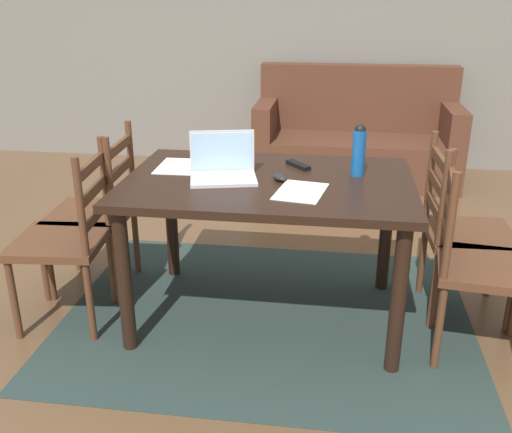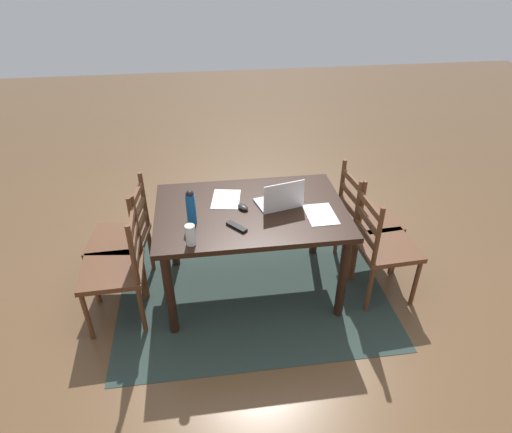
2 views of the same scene
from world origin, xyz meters
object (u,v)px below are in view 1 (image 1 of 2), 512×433
(chair_right_near, at_px, (478,264))
(laptop, at_px, (223,167))
(dining_table, at_px, (268,198))
(computer_mouse, at_px, (280,177))
(chair_left_far, at_px, (97,213))
(tv_remote, at_px, (298,165))
(water_bottle, at_px, (359,149))
(couch, at_px, (356,140))
(chair_left_near, at_px, (68,240))
(chair_right_far, at_px, (463,233))
(drinking_glass, at_px, (359,148))

(chair_right_near, bearing_deg, laptop, 171.83)
(chair_right_near, distance_m, laptop, 1.29)
(dining_table, xyz_separation_m, computer_mouse, (0.06, -0.01, 0.12))
(chair_left_far, bearing_deg, tv_remote, 2.02)
(water_bottle, height_order, tv_remote, water_bottle)
(couch, bearing_deg, tv_remote, -98.98)
(laptop, height_order, water_bottle, water_bottle)
(chair_right_near, bearing_deg, chair_left_near, -179.96)
(chair_right_near, relative_size, chair_right_far, 1.00)
(chair_left_near, height_order, chair_right_far, same)
(chair_left_near, xyz_separation_m, chair_left_far, (0.00, 0.38, 0.00))
(laptop, distance_m, water_bottle, 0.68)
(chair_left_far, bearing_deg, water_bottle, -2.74)
(dining_table, xyz_separation_m, chair_left_near, (-1.00, -0.19, -0.21))
(chair_right_near, height_order, laptop, laptop)
(couch, bearing_deg, chair_left_far, -122.29)
(couch, distance_m, water_bottle, 2.50)
(chair_right_far, bearing_deg, laptop, -170.70)
(chair_right_far, relative_size, couch, 0.53)
(chair_right_far, bearing_deg, water_bottle, -173.40)
(chair_left_near, distance_m, tv_remote, 1.24)
(chair_left_near, distance_m, water_bottle, 1.53)
(chair_left_near, relative_size, chair_right_far, 1.00)
(laptop, relative_size, water_bottle, 1.39)
(chair_left_far, relative_size, laptop, 2.62)
(drinking_glass, bearing_deg, laptop, -149.86)
(chair_right_near, xyz_separation_m, chair_right_far, (-0.00, 0.38, 0.00))
(chair_left_far, relative_size, drinking_glass, 6.51)
(chair_left_near, bearing_deg, computer_mouse, 9.57)
(couch, bearing_deg, dining_table, -101.00)
(couch, height_order, drinking_glass, couch)
(laptop, relative_size, drinking_glass, 2.48)
(tv_remote, bearing_deg, dining_table, -158.79)
(dining_table, height_order, water_bottle, water_bottle)
(drinking_glass, bearing_deg, tv_remote, -155.20)
(chair_left_near, relative_size, couch, 0.53)
(drinking_glass, xyz_separation_m, tv_remote, (-0.32, -0.15, -0.06))
(computer_mouse, bearing_deg, chair_right_far, -18.67)
(chair_left_far, height_order, laptop, laptop)
(chair_left_near, relative_size, tv_remote, 5.59)
(water_bottle, relative_size, drinking_glass, 1.78)
(chair_left_near, relative_size, drinking_glass, 6.51)
(dining_table, relative_size, tv_remote, 8.34)
(dining_table, distance_m, computer_mouse, 0.13)
(chair_left_far, distance_m, water_bottle, 1.50)
(dining_table, xyz_separation_m, couch, (0.50, 2.56, -0.31))
(dining_table, height_order, laptop, laptop)
(chair_left_far, distance_m, tv_remote, 1.17)
(chair_left_far, relative_size, tv_remote, 5.59)
(chair_right_near, height_order, water_bottle, water_bottle)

